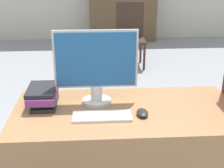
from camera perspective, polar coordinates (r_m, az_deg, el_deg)
desk at (r=2.09m, az=2.43°, el=-13.69°), size 1.38×0.68×0.73m
monitor at (r=1.91m, az=-2.94°, el=3.39°), size 0.51×0.18×0.47m
keyboard at (r=1.81m, az=-1.83°, el=-5.92°), size 0.34×0.13×0.02m
mouse at (r=1.83m, az=5.57°, el=-5.28°), size 0.07×0.11×0.03m
book_stack at (r=1.99m, az=-12.44°, el=-2.13°), size 0.17×0.27×0.12m
far_chair at (r=5.01m, az=3.37°, el=9.40°), size 0.44×0.44×0.99m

